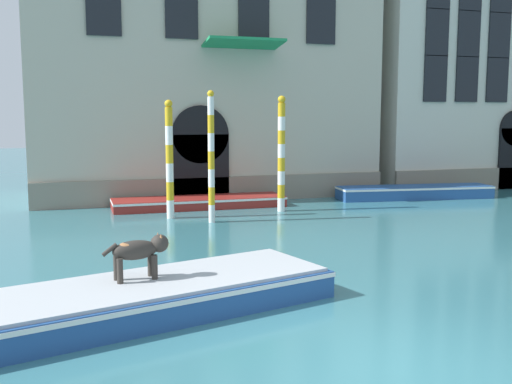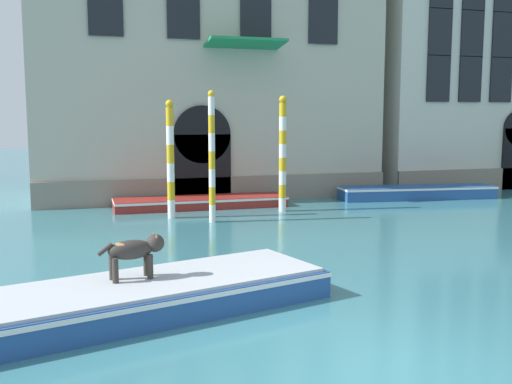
# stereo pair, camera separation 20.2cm
# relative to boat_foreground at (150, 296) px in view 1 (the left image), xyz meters

# --- Properties ---
(ground_plane) EXTENTS (120.00, 120.00, 0.00)m
(ground_plane) POSITION_rel_boat_foreground_xyz_m (3.05, -3.50, -0.30)
(ground_plane) COLOR teal
(palazzo_right) EXTENTS (10.20, 6.13, 13.59)m
(palazzo_right) POSITION_rel_boat_foreground_xyz_m (17.55, 15.69, 6.48)
(palazzo_right) COLOR beige
(palazzo_right) RESTS_ON ground_plane
(boat_foreground) EXTENTS (6.99, 3.81, 0.56)m
(boat_foreground) POSITION_rel_boat_foreground_xyz_m (0.00, 0.00, 0.00)
(boat_foreground) COLOR #234C8C
(boat_foreground) RESTS_ON ground_plane
(dog_on_deck) EXTENTS (1.19, 0.47, 0.80)m
(dog_on_deck) POSITION_rel_boat_foreground_xyz_m (-0.13, 0.19, 0.78)
(dog_on_deck) COLOR #332D28
(dog_on_deck) RESTS_ON boat_foreground
(boat_moored_near_palazzo) EXTENTS (6.45, 1.76, 0.38)m
(boat_moored_near_palazzo) POSITION_rel_boat_foreground_xyz_m (3.41, 11.53, -0.10)
(boat_moored_near_palazzo) COLOR maroon
(boat_moored_near_palazzo) RESTS_ON ground_plane
(boat_moored_far) EXTENTS (6.63, 2.19, 0.52)m
(boat_moored_far) POSITION_rel_boat_foreground_xyz_m (12.48, 11.19, -0.03)
(boat_moored_far) COLOR #234C8C
(boat_moored_far) RESTS_ON ground_plane
(mooring_pole_0) EXTENTS (0.27, 0.27, 4.13)m
(mooring_pole_0) POSITION_rel_boat_foreground_xyz_m (6.04, 9.76, 1.79)
(mooring_pole_0) COLOR white
(mooring_pole_0) RESTS_ON ground_plane
(mooring_pole_1) EXTENTS (0.26, 0.26, 3.95)m
(mooring_pole_1) POSITION_rel_boat_foreground_xyz_m (1.98, 9.48, 1.70)
(mooring_pole_1) COLOR white
(mooring_pole_1) RESTS_ON ground_plane
(mooring_pole_3) EXTENTS (0.21, 0.21, 4.23)m
(mooring_pole_3) POSITION_rel_boat_foreground_xyz_m (3.13, 8.33, 1.83)
(mooring_pole_3) COLOR white
(mooring_pole_3) RESTS_ON ground_plane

